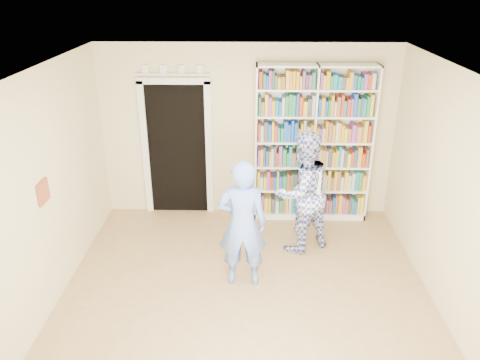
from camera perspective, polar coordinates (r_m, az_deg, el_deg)
name	(u,v)px	position (r m, az deg, el deg)	size (l,w,h in m)	color
floor	(245,309)	(5.67, 0.66, -15.46)	(5.00, 5.00, 0.00)	#957448
ceiling	(247,78)	(4.48, 0.82, 12.35)	(5.00, 5.00, 0.00)	white
wall_back	(248,132)	(7.24, 0.92, 5.82)	(4.50, 4.50, 0.00)	beige
wall_left	(34,204)	(5.43, -23.78, -2.72)	(5.00, 5.00, 0.00)	beige
wall_right	(461,208)	(5.40, 25.37, -3.14)	(5.00, 5.00, 0.00)	beige
bookshelf	(313,144)	(7.20, 8.87, 4.36)	(1.76, 0.33, 2.42)	white
doorway	(177,143)	(7.36, -7.70, 4.51)	(1.10, 0.08, 2.43)	black
wall_art	(43,192)	(5.56, -22.87, -1.35)	(0.03, 0.25, 0.25)	brown
man_blue	(242,224)	(5.66, 0.29, -5.43)	(0.60, 0.40, 1.65)	#688AE7
man_plaid	(302,192)	(6.42, 7.57, -1.51)	(0.84, 0.65, 1.73)	#3445A0
paper_sheet	(312,183)	(6.18, 8.78, -0.32)	(0.23, 0.01, 0.32)	white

